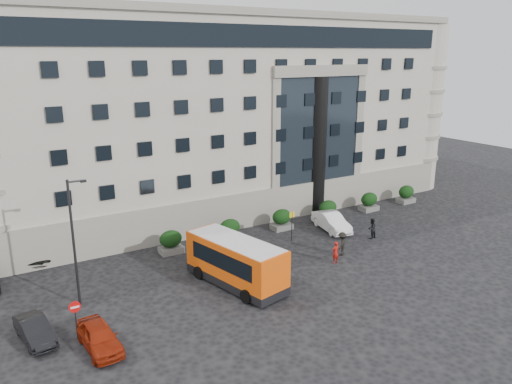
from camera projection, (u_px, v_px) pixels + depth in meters
The scene contains 20 objects.
ground at pixel (268, 278), 34.54m from camera, with size 120.00×120.00×0.00m, color black.
civic_building at pixel (205, 112), 53.20m from camera, with size 44.00×24.00×18.00m, color #A6A193.
entrance_column at pixel (317, 146), 47.26m from camera, with size 1.80×1.80×13.00m, color black.
hedge_a at pixel (171, 242), 38.71m from camera, with size 1.80×1.26×1.84m.
hedge_b at pixel (230, 230), 41.31m from camera, with size 1.80×1.26×1.84m.
hedge_c at pixel (282, 219), 43.91m from camera, with size 1.80×1.26×1.84m.
hedge_d at pixel (328, 210), 46.51m from camera, with size 1.80×1.26×1.84m.
hedge_e at pixel (369, 202), 49.11m from camera, with size 1.80×1.26×1.84m.
hedge_f at pixel (406, 194), 51.71m from camera, with size 1.80×1.26×1.84m.
street_lamp at pixel (74, 238), 29.86m from camera, with size 1.16×0.18×8.00m.
bus_stop_sign at pixel (292, 221), 40.94m from camera, with size 0.50×0.08×2.52m.
no_entry_sign at pixel (75, 313), 26.74m from camera, with size 0.64×0.16×2.32m.
minibus at pixel (236, 260), 33.23m from camera, with size 4.18×7.96×3.16m.
parked_car_a at pixel (99, 337), 26.21m from camera, with size 1.63×4.05×1.38m, color maroon.
parked_car_b at pixel (35, 330), 26.95m from camera, with size 1.33×3.81×1.26m, color black.
parked_car_d at pixel (36, 250), 37.73m from camera, with size 2.35×5.10×1.42m, color black.
white_taxi at pixel (331, 222), 43.73m from camera, with size 1.65×4.72×1.56m, color white.
pedestrian_a at pixel (335, 252), 36.85m from camera, with size 0.62×0.41×1.69m, color #A51710.
pedestrian_b at pixel (372, 228), 41.77m from camera, with size 0.85×0.66×1.76m, color black.
pedestrian_c at pixel (342, 244), 38.29m from camera, with size 1.20×0.69×1.86m, color black.
Camera 1 is at (-17.17, -26.58, 15.13)m, focal length 35.00 mm.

